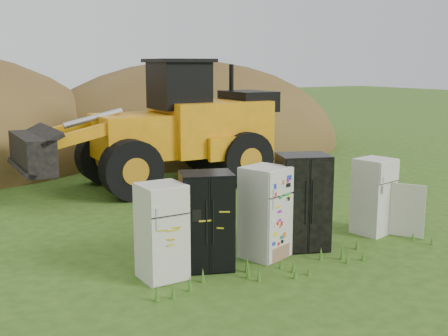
# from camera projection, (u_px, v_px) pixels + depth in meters

# --- Properties ---
(ground) EXTENTS (120.00, 120.00, 0.00)m
(ground) POSITION_uv_depth(u_px,v_px,m) (283.00, 252.00, 10.68)
(ground) COLOR #2F4F15
(ground) RESTS_ON ground
(fridge_leftmost) EXTENTS (0.72, 0.69, 1.61)m
(fridge_leftmost) POSITION_uv_depth(u_px,v_px,m) (162.00, 231.00, 9.25)
(fridge_leftmost) COLOR silver
(fridge_leftmost) RESTS_ON ground
(fridge_black_side) EXTENTS (1.07, 0.96, 1.70)m
(fridge_black_side) POSITION_uv_depth(u_px,v_px,m) (206.00, 221.00, 9.70)
(fridge_black_side) COLOR black
(fridge_black_side) RESTS_ON ground
(fridge_sticker) EXTENTS (0.94, 0.90, 1.69)m
(fridge_sticker) POSITION_uv_depth(u_px,v_px,m) (265.00, 212.00, 10.28)
(fridge_sticker) COLOR silver
(fridge_sticker) RESTS_ON ground
(fridge_dark_mid) EXTENTS (1.15, 1.05, 1.84)m
(fridge_dark_mid) POSITION_uv_depth(u_px,v_px,m) (303.00, 202.00, 10.76)
(fridge_dark_mid) COLOR black
(fridge_dark_mid) RESTS_ON ground
(fridge_open_door) EXTENTS (0.84, 0.80, 1.59)m
(fridge_open_door) POSITION_uv_depth(u_px,v_px,m) (374.00, 196.00, 11.75)
(fridge_open_door) COLOR silver
(fridge_open_door) RESTS_ON ground
(wheel_loader) EXTENTS (7.65, 3.24, 3.67)m
(wheel_loader) POSITION_uv_depth(u_px,v_px,m) (150.00, 124.00, 15.98)
(wheel_loader) COLOR orange
(wheel_loader) RESTS_ON ground
(dirt_mound_right) EXTENTS (13.58, 9.96, 7.33)m
(dirt_mound_right) POSITION_uv_depth(u_px,v_px,m) (191.00, 149.00, 23.70)
(dirt_mound_right) COLOR #4F3719
(dirt_mound_right) RESTS_ON ground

